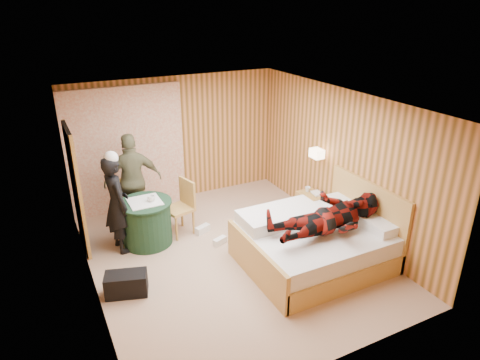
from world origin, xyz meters
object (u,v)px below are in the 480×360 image
man_on_bed (331,209)px  duffel_bag (126,284)px  wall_lamp (317,153)px  man_at_table (133,181)px  chair_far (135,198)px  nightstand (311,206)px  round_table (147,222)px  bed (316,242)px  chair_near (182,203)px  woman_standing (117,204)px

man_on_bed → duffel_bag: bearing=165.3°
wall_lamp → man_at_table: 3.29m
chair_far → man_at_table: (0.01, 0.04, 0.32)m
nightstand → duffel_bag: 3.67m
wall_lamp → duffel_bag: 3.88m
wall_lamp → nightstand: 1.04m
man_on_bed → nightstand: bearing=63.2°
round_table → chair_far: size_ratio=0.94×
bed → chair_near: (-1.53, 1.83, 0.22)m
chair_near → duffel_bag: size_ratio=1.70×
man_at_table → man_on_bed: man_on_bed is taller
bed → round_table: bearing=141.6°
nightstand → man_at_table: man_at_table is taller
chair_far → duffel_bag: (-0.63, -1.91, -0.38)m
wall_lamp → man_at_table: (-3.00, 1.28, -0.44)m
nightstand → chair_near: (-2.29, 0.61, 0.30)m
chair_far → chair_near: size_ratio=0.95×
chair_near → wall_lamp: bearing=60.3°
wall_lamp → chair_near: (-2.34, 0.63, -0.73)m
man_at_table → man_on_bed: bearing=133.3°
nightstand → duffel_bag: size_ratio=0.91×
duffel_bag → man_at_table: (0.64, 1.95, 0.70)m
wall_lamp → nightstand: size_ratio=0.50×
bed → round_table: bed is taller
duffel_bag → woman_standing: 1.40m
nightstand → bed: bearing=-122.1°
chair_near → nightstand: bearing=60.3°
nightstand → round_table: (-2.96, 0.53, 0.13)m
chair_far → chair_near: 0.91m
woman_standing → man_at_table: man_at_table is taller
wall_lamp → man_on_bed: bearing=-118.4°
wall_lamp → round_table: 3.19m
chair_near → woman_standing: size_ratio=0.60×
round_table → man_at_table: size_ratio=0.51×
bed → man_at_table: 3.35m
round_table → chair_near: 0.70m
chair_near → woman_standing: woman_standing is taller
round_table → woman_standing: (-0.45, 0.01, 0.42)m
nightstand → man_on_bed: 1.79m
round_table → man_on_bed: 3.04m
round_table → duffel_bag: round_table is taller
nightstand → woman_standing: 3.49m
round_table → woman_standing: 0.61m
bed → chair_far: bearing=132.2°
wall_lamp → round_table: size_ratio=0.30×
woman_standing → man_at_table: bearing=-39.7°
round_table → chair_far: bearing=90.9°
nightstand → woman_standing: bearing=171.0°
wall_lamp → chair_far: bearing=157.7°
nightstand → chair_near: bearing=165.1°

